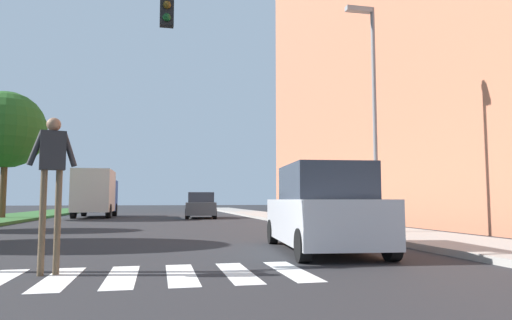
{
  "coord_description": "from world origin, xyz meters",
  "views": [
    {
      "loc": [
        0.97,
        1.25,
        1.18
      ],
      "look_at": [
        5.3,
        21.41,
        2.98
      ],
      "focal_mm": 31.94,
      "sensor_mm": 36.0,
      "label": 1
    }
  ],
  "objects_px": {
    "pedestrian_performer": "(52,169)",
    "street_lamp_right": "(372,96)",
    "tree_distant": "(6,130)",
    "sedan_midblock": "(201,206)",
    "suv_crossing": "(323,210)",
    "truck_box_delivery": "(96,193)"
  },
  "relations": [
    {
      "from": "street_lamp_right",
      "to": "truck_box_delivery",
      "type": "height_order",
      "value": "street_lamp_right"
    },
    {
      "from": "tree_distant",
      "to": "sedan_midblock",
      "type": "height_order",
      "value": "tree_distant"
    },
    {
      "from": "suv_crossing",
      "to": "truck_box_delivery",
      "type": "relative_size",
      "value": 0.77
    },
    {
      "from": "pedestrian_performer",
      "to": "truck_box_delivery",
      "type": "xyz_separation_m",
      "value": [
        -2.44,
        24.44,
        -0.03
      ]
    },
    {
      "from": "tree_distant",
      "to": "pedestrian_performer",
      "type": "height_order",
      "value": "tree_distant"
    },
    {
      "from": "tree_distant",
      "to": "truck_box_delivery",
      "type": "distance_m",
      "value": 6.78
    },
    {
      "from": "street_lamp_right",
      "to": "pedestrian_performer",
      "type": "distance_m",
      "value": 10.83
    },
    {
      "from": "street_lamp_right",
      "to": "sedan_midblock",
      "type": "xyz_separation_m",
      "value": [
        -4.17,
        15.66,
        -3.83
      ]
    },
    {
      "from": "pedestrian_performer",
      "to": "truck_box_delivery",
      "type": "height_order",
      "value": "truck_box_delivery"
    },
    {
      "from": "sedan_midblock",
      "to": "truck_box_delivery",
      "type": "distance_m",
      "value": 7.41
    },
    {
      "from": "tree_distant",
      "to": "suv_crossing",
      "type": "xyz_separation_m",
      "value": [
        12.52,
        -18.98,
        -4.33
      ]
    },
    {
      "from": "tree_distant",
      "to": "street_lamp_right",
      "type": "distance_m",
      "value": 21.86
    },
    {
      "from": "tree_distant",
      "to": "truck_box_delivery",
      "type": "relative_size",
      "value": 1.19
    },
    {
      "from": "sedan_midblock",
      "to": "street_lamp_right",
      "type": "bearing_deg",
      "value": -75.07
    },
    {
      "from": "suv_crossing",
      "to": "sedan_midblock",
      "type": "height_order",
      "value": "suv_crossing"
    },
    {
      "from": "street_lamp_right",
      "to": "pedestrian_performer",
      "type": "relative_size",
      "value": 3.01
    },
    {
      "from": "pedestrian_performer",
      "to": "sedan_midblock",
      "type": "distance_m",
      "value": 22.1
    },
    {
      "from": "suv_crossing",
      "to": "sedan_midblock",
      "type": "xyz_separation_m",
      "value": [
        -1.0,
        19.43,
        -0.17
      ]
    },
    {
      "from": "truck_box_delivery",
      "to": "suv_crossing",
      "type": "bearing_deg",
      "value": -70.66
    },
    {
      "from": "pedestrian_performer",
      "to": "truck_box_delivery",
      "type": "bearing_deg",
      "value": 95.7
    },
    {
      "from": "pedestrian_performer",
      "to": "street_lamp_right",
      "type": "bearing_deg",
      "value": 35.03
    },
    {
      "from": "tree_distant",
      "to": "street_lamp_right",
      "type": "relative_size",
      "value": 0.98
    }
  ]
}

